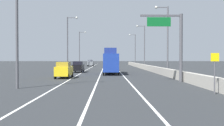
{
  "coord_description": "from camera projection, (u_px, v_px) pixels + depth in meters",
  "views": [
    {
      "loc": [
        -0.88,
        -6.13,
        2.64
      ],
      "look_at": [
        0.01,
        45.26,
        1.67
      ],
      "focal_mm": 42.37,
      "sensor_mm": 36.0,
      "label": 1
    }
  ],
  "objects": [
    {
      "name": "ground_plane",
      "position": [
        111.0,
        68.0,
        70.17
      ],
      "size": [
        320.0,
        320.0,
        0.0
      ],
      "primitive_type": "plane",
      "color": "#26282B"
    },
    {
      "name": "lane_stripe_left",
      "position": [
        87.0,
        69.0,
        61.08
      ],
      "size": [
        0.16,
        130.0,
        0.0
      ],
      "primitive_type": "cube",
      "color": "silver",
      "rests_on": "ground_plane"
    },
    {
      "name": "lane_stripe_center",
      "position": [
        103.0,
        69.0,
        61.14
      ],
      "size": [
        0.16,
        130.0,
        0.0
      ],
      "primitive_type": "cube",
      "color": "silver",
      "rests_on": "ground_plane"
    },
    {
      "name": "lane_stripe_right",
      "position": [
        118.0,
        69.0,
        61.2
      ],
      "size": [
        0.16,
        130.0,
        0.0
      ],
      "primitive_type": "cube",
      "color": "silver",
      "rests_on": "ground_plane"
    },
    {
      "name": "jersey_barrier_right",
      "position": [
        157.0,
        70.0,
        46.31
      ],
      "size": [
        0.6,
        120.0,
        1.1
      ],
      "primitive_type": "cube",
      "color": "#9E998E",
      "rests_on": "ground_plane"
    },
    {
      "name": "overhead_sign_gantry",
      "position": [
        174.0,
        39.0,
        29.01
      ],
      "size": [
        4.68,
        0.36,
        7.5
      ],
      "color": "#47474C",
      "rests_on": "ground_plane"
    },
    {
      "name": "speed_advisory_sign",
      "position": [
        215.0,
        70.0,
        19.18
      ],
      "size": [
        0.6,
        0.11,
        3.0
      ],
      "color": "#4C4C51",
      "rests_on": "ground_plane"
    },
    {
      "name": "lamp_post_right_second",
      "position": [
        166.0,
        36.0,
        41.15
      ],
      "size": [
        2.14,
        0.44,
        10.75
      ],
      "color": "#4C4C51",
      "rests_on": "ground_plane"
    },
    {
      "name": "lamp_post_right_third",
      "position": [
        143.0,
        44.0,
        65.34
      ],
      "size": [
        2.14,
        0.44,
        10.75
      ],
      "color": "#4C4C51",
      "rests_on": "ground_plane"
    },
    {
      "name": "lamp_post_right_fourth",
      "position": [
        134.0,
        48.0,
        89.55
      ],
      "size": [
        2.14,
        0.44,
        10.75
      ],
      "color": "#4C4C51",
      "rests_on": "ground_plane"
    },
    {
      "name": "lamp_post_left_near",
      "position": [
        20.0,
        17.0,
        22.66
      ],
      "size": [
        2.14,
        0.44,
        10.75
      ],
      "color": "#4C4C51",
      "rests_on": "ground_plane"
    },
    {
      "name": "lamp_post_left_mid",
      "position": [
        69.0,
        40.0,
        51.7
      ],
      "size": [
        2.14,
        0.44,
        10.75
      ],
      "color": "#4C4C51",
      "rests_on": "ground_plane"
    },
    {
      "name": "lamp_post_left_far",
      "position": [
        80.0,
        47.0,
        80.72
      ],
      "size": [
        2.14,
        0.44,
        10.75
      ],
      "color": "#4C4C51",
      "rests_on": "ground_plane"
    },
    {
      "name": "car_black_0",
      "position": [
        78.0,
        67.0,
        48.77
      ],
      "size": [
        1.94,
        4.36,
        2.03
      ],
      "color": "black",
      "rests_on": "ground_plane"
    },
    {
      "name": "car_yellow_1",
      "position": [
        64.0,
        70.0,
        34.81
      ],
      "size": [
        1.9,
        4.38,
        2.13
      ],
      "color": "gold",
      "rests_on": "ground_plane"
    },
    {
      "name": "car_gray_2",
      "position": [
        90.0,
        63.0,
        86.24
      ],
      "size": [
        1.86,
        4.41,
        2.08
      ],
      "color": "slate",
      "rests_on": "ground_plane"
    },
    {
      "name": "box_truck",
      "position": [
        110.0,
        62.0,
        44.07
      ],
      "size": [
        2.51,
        9.9,
        4.41
      ],
      "color": "navy",
      "rests_on": "ground_plane"
    }
  ]
}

